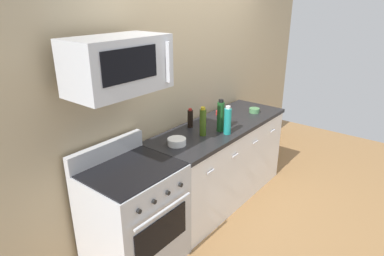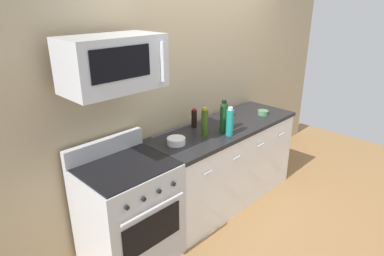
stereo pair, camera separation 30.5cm
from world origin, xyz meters
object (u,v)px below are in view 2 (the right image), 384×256
(bottle_olive_oil, at_px, (205,122))
(bowl_green_glaze, at_px, (263,112))
(microwave, at_px, (113,63))
(bowl_white_ceramic, at_px, (176,141))
(bottle_wine_green, at_px, (224,117))
(bowl_red_small, at_px, (228,114))
(range_oven, at_px, (129,212))
(bottle_sparkling_teal, at_px, (230,122))
(bottle_soy_sauce_dark, at_px, (194,118))

(bottle_olive_oil, distance_m, bowl_green_glaze, 0.96)
(microwave, distance_m, bowl_white_ceramic, 0.99)
(bottle_olive_oil, xyz_separation_m, bowl_white_ceramic, (-0.33, 0.05, -0.11))
(microwave, relative_size, bowl_green_glaze, 6.06)
(bottle_wine_green, xyz_separation_m, bowl_white_ceramic, (-0.54, 0.12, -0.13))
(microwave, relative_size, bowl_red_small, 6.05)
(range_oven, bearing_deg, bottle_sparkling_teal, -10.57)
(bowl_green_glaze, bearing_deg, range_oven, 177.05)
(bottle_soy_sauce_dark, height_order, bottle_sparkling_teal, bottle_sparkling_teal)
(range_oven, relative_size, bowl_green_glaze, 8.70)
(range_oven, xyz_separation_m, bowl_white_ceramic, (0.59, 0.01, 0.48))
(bottle_olive_oil, distance_m, bowl_red_small, 0.68)
(bowl_red_small, bearing_deg, bottle_olive_oil, -161.93)
(bottle_soy_sauce_dark, xyz_separation_m, bottle_sparkling_teal, (0.09, -0.40, 0.04))
(bottle_sparkling_teal, xyz_separation_m, bowl_white_ceramic, (-0.52, 0.22, -0.11))
(bottle_olive_oil, bearing_deg, bottle_wine_green, -17.79)
(range_oven, bearing_deg, bottle_soy_sauce_dark, 11.03)
(bottle_wine_green, distance_m, bowl_red_small, 0.52)
(bowl_white_ceramic, distance_m, bowl_red_small, 0.98)
(bottle_sparkling_teal, relative_size, bowl_green_glaze, 2.38)
(bottle_sparkling_teal, bearing_deg, bowl_green_glaze, 8.19)
(bottle_wine_green, bearing_deg, bowl_green_glaze, 0.66)
(bowl_red_small, distance_m, bowl_green_glaze, 0.41)
(bowl_white_ceramic, bearing_deg, bottle_wine_green, -12.28)
(bottle_sparkling_teal, bearing_deg, bowl_red_small, 39.76)
(bowl_red_small, bearing_deg, range_oven, -173.78)
(range_oven, relative_size, bowl_white_ceramic, 6.18)
(bowl_red_small, height_order, bowl_green_glaze, bowl_green_glaze)
(bottle_olive_oil, relative_size, bowl_green_glaze, 2.40)
(bottle_sparkling_teal, bearing_deg, bowl_white_ceramic, 157.02)
(bottle_wine_green, distance_m, bottle_olive_oil, 0.22)
(microwave, distance_m, bowl_green_glaze, 2.04)
(microwave, distance_m, bottle_wine_green, 1.32)
(microwave, xyz_separation_m, bottle_soy_sauce_dark, (1.02, 0.15, -0.73))
(bottle_soy_sauce_dark, distance_m, bottle_wine_green, 0.33)
(range_oven, relative_size, bottle_wine_green, 3.19)
(bottle_soy_sauce_dark, height_order, bowl_green_glaze, bottle_soy_sauce_dark)
(range_oven, relative_size, bottle_sparkling_teal, 3.66)
(bowl_white_ceramic, bearing_deg, microwave, 176.96)
(bowl_green_glaze, bearing_deg, bottle_olive_oil, 176.46)
(range_oven, xyz_separation_m, bottle_soy_sauce_dark, (1.02, 0.20, 0.55))
(bottle_olive_oil, distance_m, bowl_white_ceramic, 0.36)
(microwave, distance_m, bottle_olive_oil, 1.15)
(range_oven, relative_size, bowl_red_small, 8.69)
(bottle_olive_oil, relative_size, bowl_white_ceramic, 1.70)
(bottle_soy_sauce_dark, bearing_deg, bowl_white_ceramic, -156.80)
(microwave, xyz_separation_m, bowl_red_small, (1.56, 0.12, -0.80))
(bottle_olive_oil, xyz_separation_m, bowl_red_small, (0.64, 0.21, -0.11))
(range_oven, bearing_deg, bowl_red_small, 6.22)
(bottle_wine_green, bearing_deg, bowl_white_ceramic, 167.72)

